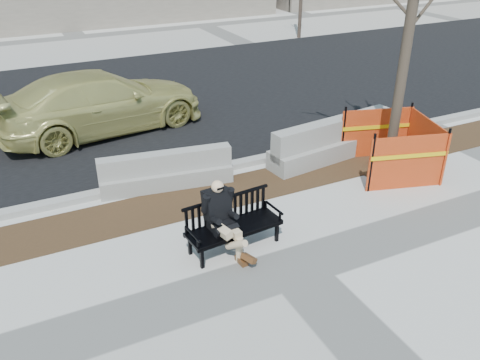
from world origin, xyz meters
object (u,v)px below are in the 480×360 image
object	(u,v)px
tree_fence	(387,171)
jersey_barrier_left	(167,186)
seated_man	(222,250)
sedan	(105,130)
bench	(234,247)
jersey_barrier_right	(331,157)

from	to	relation	value
tree_fence	jersey_barrier_left	xyz separation A→B (m)	(-4.46, 1.41, 0.00)
seated_man	sedan	size ratio (longest dim) A/B	0.24
bench	seated_man	xyz separation A→B (m)	(-0.22, 0.02, 0.00)
tree_fence	sedan	bearing A→B (deg)	134.53
bench	jersey_barrier_left	size ratio (longest dim) A/B	0.61
sedan	tree_fence	bearing A→B (deg)	-144.57
seated_man	sedan	bearing A→B (deg)	89.93
jersey_barrier_left	tree_fence	bearing A→B (deg)	-9.19
bench	tree_fence	bearing A→B (deg)	9.43
sedan	seated_man	bearing A→B (deg)	176.02
bench	jersey_barrier_left	xyz separation A→B (m)	(-0.30, 2.50, 0.00)
tree_fence	jersey_barrier_right	xyz separation A→B (m)	(-0.68, 1.10, 0.00)
tree_fence	jersey_barrier_left	bearing A→B (deg)	162.39
seated_man	jersey_barrier_left	bearing A→B (deg)	86.82
sedan	jersey_barrier_left	xyz separation A→B (m)	(0.46, -3.58, 0.00)
jersey_barrier_right	jersey_barrier_left	bearing A→B (deg)	168.12
bench	jersey_barrier_right	bearing A→B (deg)	27.02
sedan	jersey_barrier_right	size ratio (longest dim) A/B	1.61
bench	sedan	bearing A→B (deg)	91.94
sedan	jersey_barrier_right	xyz separation A→B (m)	(4.23, -3.89, 0.00)
bench	jersey_barrier_right	xyz separation A→B (m)	(3.47, 2.18, 0.00)
bench	tree_fence	world-z (taller)	tree_fence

